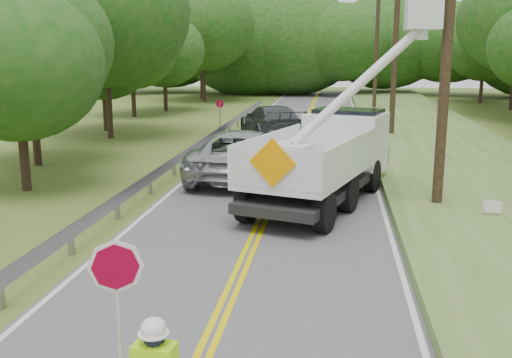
# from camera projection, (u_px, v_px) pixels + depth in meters

# --- Properties ---
(ground) EXTENTS (140.00, 140.00, 0.00)m
(ground) POSITION_uv_depth(u_px,v_px,m) (206.00, 350.00, 9.40)
(ground) COLOR #42561D
(ground) RESTS_ON ground
(road) EXTENTS (7.20, 96.00, 0.03)m
(road) POSITION_uv_depth(u_px,v_px,m) (283.00, 173.00, 22.95)
(road) COLOR #525154
(road) RESTS_ON ground
(guardrail) EXTENTS (0.18, 48.00, 0.77)m
(guardrail) POSITION_uv_depth(u_px,v_px,m) (188.00, 153.00, 24.24)
(guardrail) COLOR gray
(guardrail) RESTS_ON ground
(utility_poles) EXTENTS (1.60, 43.30, 10.00)m
(utility_poles) POSITION_uv_depth(u_px,v_px,m) (412.00, 36.00, 24.10)
(utility_poles) COLOR black
(utility_poles) RESTS_ON ground
(tall_grass_verge) EXTENTS (7.00, 96.00, 0.30)m
(tall_grass_verge) POSITION_uv_depth(u_px,v_px,m) (472.00, 174.00, 22.01)
(tall_grass_verge) COLOR #435F22
(tall_grass_verge) RESTS_ON ground
(treeline_left) EXTENTS (10.27, 53.15, 11.11)m
(treeline_left) POSITION_uv_depth(u_px,v_px,m) (150.00, 34.00, 39.39)
(treeline_left) COLOR #332319
(treeline_left) RESTS_ON ground
(treeline_horizon) EXTENTS (56.36, 14.49, 11.79)m
(treeline_horizon) POSITION_uv_depth(u_px,v_px,m) (320.00, 43.00, 62.63)
(treeline_horizon) COLOR #144910
(treeline_horizon) RESTS_ON ground
(bucket_truck) EXTENTS (5.59, 8.08, 7.39)m
(bucket_truck) POSITION_uv_depth(u_px,v_px,m) (336.00, 147.00, 18.92)
(bucket_truck) COLOR black
(bucket_truck) RESTS_ON road
(suv_silver) EXTENTS (3.38, 6.70, 1.82)m
(suv_silver) POSITION_uv_depth(u_px,v_px,m) (242.00, 154.00, 21.84)
(suv_silver) COLOR #A3A6AA
(suv_silver) RESTS_ON road
(suv_darkgrey) EXTENTS (4.49, 6.62, 1.78)m
(suv_darkgrey) POSITION_uv_depth(u_px,v_px,m) (271.00, 121.00, 31.94)
(suv_darkgrey) COLOR #3D4246
(suv_darkgrey) RESTS_ON road
(stop_sign_permanent) EXTENTS (0.42, 0.19, 2.09)m
(stop_sign_permanent) POSITION_uv_depth(u_px,v_px,m) (220.00, 113.00, 31.89)
(stop_sign_permanent) COLOR gray
(stop_sign_permanent) RESTS_ON ground
(yard_sign) EXTENTS (0.47, 0.07, 0.69)m
(yard_sign) POSITION_uv_depth(u_px,v_px,m) (492.00, 208.00, 16.00)
(yard_sign) COLOR white
(yard_sign) RESTS_ON ground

